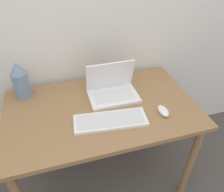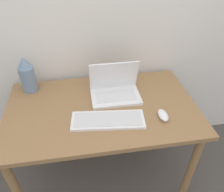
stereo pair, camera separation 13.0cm
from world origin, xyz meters
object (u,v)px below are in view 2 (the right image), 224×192
at_px(mouse, 163,115).
at_px(vase, 27,75).
at_px(keyboard, 108,120).
at_px(laptop, 115,89).

xyz_separation_m(mouse, vase, (-0.81, 0.42, 0.11)).
xyz_separation_m(keyboard, mouse, (0.33, -0.02, 0.01)).
distance_m(laptop, vase, 0.59).
height_order(mouse, vase, vase).
height_order(laptop, vase, vase).
bearing_deg(mouse, keyboard, 176.80).
bearing_deg(vase, keyboard, -39.51).
relative_size(keyboard, vase, 1.74).
xyz_separation_m(laptop, vase, (-0.57, 0.16, 0.07)).
xyz_separation_m(laptop, mouse, (0.25, -0.26, -0.03)).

